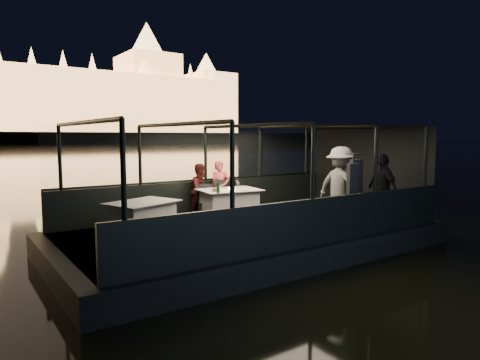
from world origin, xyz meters
TOP-DOWN VIEW (x-y plane):
  - boat_hull at (0.00, 0.00)m, footprint 8.60×4.40m
  - boat_deck at (0.00, 0.00)m, footprint 8.00×4.00m
  - gunwale_port at (0.00, 2.00)m, footprint 8.00×0.08m
  - gunwale_starboard at (0.00, -2.00)m, footprint 8.00×0.08m
  - cabin_glass_port at (0.00, 2.00)m, footprint 8.00×0.02m
  - cabin_glass_starboard at (0.00, -2.00)m, footprint 8.00×0.02m
  - cabin_roof_glass at (0.00, 0.00)m, footprint 8.00×4.00m
  - end_wall_fore at (-4.00, 0.00)m, footprint 0.02×4.00m
  - end_wall_aft at (4.00, 0.00)m, footprint 0.02×4.00m
  - canopy_ribs at (0.00, 0.00)m, footprint 8.00×4.00m
  - dining_table_central at (0.08, 0.99)m, footprint 1.58×1.23m
  - dining_table_aft at (-2.32, 0.58)m, footprint 1.63×1.41m
  - chair_port_left at (-0.29, 1.44)m, footprint 0.50×0.50m
  - chair_port_right at (0.22, 1.44)m, footprint 0.46×0.46m
  - coat_stand at (1.52, -1.65)m, footprint 0.51×0.42m
  - person_woman_coral at (0.26, 1.71)m, footprint 0.59×0.47m
  - person_man_maroon at (-0.30, 1.71)m, footprint 0.75×0.63m
  - passenger_stripe at (1.85, -1.00)m, footprint 0.79×1.25m
  - passenger_dark at (2.81, -1.42)m, footprint 0.65×1.05m
  - wine_bottle at (-0.50, 0.57)m, footprint 0.07×0.07m
  - bread_basket at (-0.39, 0.82)m, footprint 0.19×0.19m
  - amber_candle at (0.00, 0.86)m, footprint 0.07×0.07m
  - plate_near at (0.26, 0.63)m, footprint 0.28×0.28m
  - plate_far at (-0.30, 1.00)m, footprint 0.32×0.32m
  - wine_glass_white at (-0.37, 0.68)m, footprint 0.07×0.07m
  - wine_glass_red at (0.27, 0.91)m, footprint 0.07×0.07m
  - wine_glass_empty at (0.08, 0.58)m, footprint 0.08×0.08m

SIDE VIEW (x-z plane):
  - boat_hull at x=0.00m, z-range -0.50..0.50m
  - boat_deck at x=0.00m, z-range 0.46..0.50m
  - dining_table_central at x=0.08m, z-range 0.50..1.27m
  - dining_table_aft at x=-2.32m, z-range 0.52..1.25m
  - gunwale_port at x=0.00m, z-range 0.50..1.40m
  - gunwale_starboard at x=0.00m, z-range 0.50..1.40m
  - chair_port_left at x=-0.29m, z-range 0.53..1.37m
  - chair_port_right at x=0.22m, z-range 0.48..1.42m
  - person_woman_coral at x=0.26m, z-range 0.54..1.96m
  - person_man_maroon at x=-0.30m, z-range 0.56..1.94m
  - plate_near at x=0.26m, z-range 1.27..1.28m
  - plate_far at x=-0.30m, z-range 1.27..1.28m
  - bread_basket at x=-0.39m, z-range 1.27..1.34m
  - amber_candle at x=0.00m, z-range 1.27..1.34m
  - passenger_stripe at x=1.85m, z-range 0.43..2.27m
  - passenger_dark at x=2.81m, z-range 0.52..2.18m
  - wine_glass_white at x=-0.37m, z-range 1.28..1.44m
  - wine_glass_red at x=0.27m, z-range 1.26..1.46m
  - wine_glass_empty at x=0.08m, z-range 1.26..1.46m
  - coat_stand at x=1.52m, z-range 0.53..2.27m
  - wine_bottle at x=-0.50m, z-range 1.26..1.57m
  - end_wall_fore at x=-4.00m, z-range 0.50..2.80m
  - end_wall_aft at x=4.00m, z-range 0.50..2.80m
  - canopy_ribs at x=0.00m, z-range 0.50..2.80m
  - cabin_glass_port at x=0.00m, z-range 1.40..2.80m
  - cabin_glass_starboard at x=0.00m, z-range 1.40..2.80m
  - cabin_roof_glass at x=0.00m, z-range 2.79..2.81m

